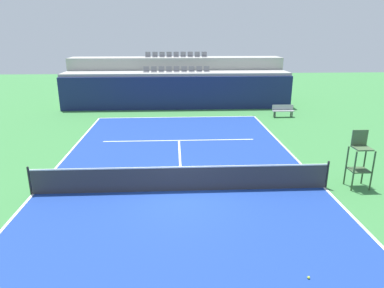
# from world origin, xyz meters

# --- Properties ---
(ground_plane) EXTENTS (80.00, 80.00, 0.00)m
(ground_plane) POSITION_xyz_m (0.00, 0.00, 0.00)
(ground_plane) COLOR #387A3D
(court_surface) EXTENTS (11.00, 24.00, 0.01)m
(court_surface) POSITION_xyz_m (0.00, 0.00, 0.01)
(court_surface) COLOR navy
(court_surface) RESTS_ON ground_plane
(baseline_far) EXTENTS (11.00, 0.10, 0.00)m
(baseline_far) POSITION_xyz_m (0.00, 11.95, 0.01)
(baseline_far) COLOR white
(baseline_far) RESTS_ON court_surface
(sideline_left) EXTENTS (0.10, 24.00, 0.00)m
(sideline_left) POSITION_xyz_m (-5.45, 0.00, 0.01)
(sideline_left) COLOR white
(sideline_left) RESTS_ON court_surface
(sideline_right) EXTENTS (0.10, 24.00, 0.00)m
(sideline_right) POSITION_xyz_m (5.45, 0.00, 0.01)
(sideline_right) COLOR white
(sideline_right) RESTS_ON court_surface
(service_line_far) EXTENTS (8.26, 0.10, 0.00)m
(service_line_far) POSITION_xyz_m (0.00, 6.40, 0.01)
(service_line_far) COLOR white
(service_line_far) RESTS_ON court_surface
(centre_service_line) EXTENTS (0.10, 6.40, 0.00)m
(centre_service_line) POSITION_xyz_m (0.00, 3.20, 0.01)
(centre_service_line) COLOR white
(centre_service_line) RESTS_ON court_surface
(back_wall) EXTENTS (17.75, 0.30, 2.52)m
(back_wall) POSITION_xyz_m (0.00, 14.60, 1.26)
(back_wall) COLOR navy
(back_wall) RESTS_ON ground_plane
(stands_tier_lower) EXTENTS (17.75, 2.40, 2.72)m
(stands_tier_lower) POSITION_xyz_m (0.00, 15.95, 1.36)
(stands_tier_lower) COLOR #9E9E99
(stands_tier_lower) RESTS_ON ground_plane
(stands_tier_upper) EXTENTS (17.75, 2.40, 3.71)m
(stands_tier_upper) POSITION_xyz_m (0.00, 18.35, 1.86)
(stands_tier_upper) COLOR #9E9E99
(stands_tier_upper) RESTS_ON ground_plane
(seating_row_lower) EXTENTS (5.22, 0.44, 0.44)m
(seating_row_lower) POSITION_xyz_m (0.00, 16.05, 2.85)
(seating_row_lower) COLOR slate
(seating_row_lower) RESTS_ON stands_tier_lower
(seating_row_upper) EXTENTS (5.22, 0.44, 0.44)m
(seating_row_upper) POSITION_xyz_m (0.00, 18.45, 3.84)
(seating_row_upper) COLOR slate
(seating_row_upper) RESTS_ON stands_tier_upper
(tennis_net) EXTENTS (11.08, 0.08, 1.07)m
(tennis_net) POSITION_xyz_m (0.00, 0.00, 0.51)
(tennis_net) COLOR black
(tennis_net) RESTS_ON court_surface
(umpire_chair) EXTENTS (0.76, 0.66, 2.20)m
(umpire_chair) POSITION_xyz_m (6.70, 0.06, 1.19)
(umpire_chair) COLOR #334C2D
(umpire_chair) RESTS_ON ground_plane
(player_bench) EXTENTS (1.50, 0.40, 0.85)m
(player_bench) POSITION_xyz_m (7.41, 11.70, 0.51)
(player_bench) COLOR #99999E
(player_bench) RESTS_ON ground_plane
(tennis_ball_1) EXTENTS (0.07, 0.07, 0.07)m
(tennis_ball_1) POSITION_xyz_m (2.93, -5.03, 0.04)
(tennis_ball_1) COLOR #CCE033
(tennis_ball_1) RESTS_ON court_surface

